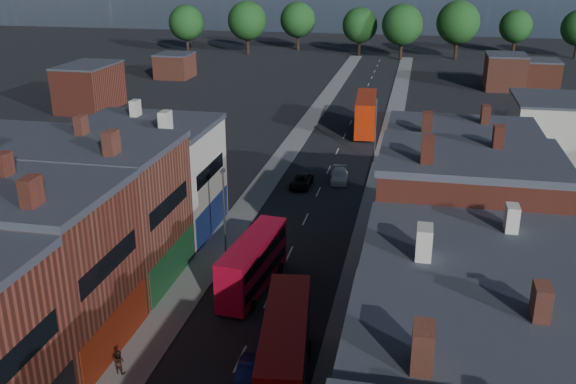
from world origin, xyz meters
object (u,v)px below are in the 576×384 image
at_px(car_3, 339,176).
at_px(ped_1, 119,362).
at_px(bus_2, 366,113).
at_px(bus_1, 285,352).
at_px(bus_0, 253,263).
at_px(car_2, 301,181).
at_px(car_1, 249,376).

xyz_separation_m(car_3, ped_1, (-8.74, -39.15, 0.24)).
bearing_deg(bus_2, bus_1, -93.07).
xyz_separation_m(bus_2, ped_1, (-9.68, -61.64, -2.00)).
xyz_separation_m(bus_0, bus_2, (4.24, 49.31, 0.62)).
xyz_separation_m(bus_0, car_2, (-0.68, 24.09, -1.65)).
bearing_deg(ped_1, car_3, -92.80).
distance_m(bus_0, car_2, 24.16).
relative_size(car_3, ped_1, 2.94).
distance_m(car_3, ped_1, 40.12).
distance_m(bus_1, car_3, 38.53).
xyz_separation_m(bus_1, bus_2, (-0.76, 60.93, 0.30)).
xyz_separation_m(car_2, ped_1, (-4.77, -36.42, 0.26)).
distance_m(bus_0, bus_2, 49.50).
relative_size(bus_1, bus_2, 0.90).
bearing_deg(car_3, car_1, -96.01).
bearing_deg(ped_1, bus_0, -104.07).
bearing_deg(bus_1, bus_0, 105.49).
bearing_deg(car_3, bus_2, 82.34).
xyz_separation_m(bus_0, bus_1, (5.00, -11.61, 0.31)).
bearing_deg(ped_1, car_1, -166.18).
xyz_separation_m(bus_2, car_1, (-1.46, -61.05, -2.23)).
distance_m(bus_2, car_1, 61.11).
height_order(car_2, ped_1, ped_1).
height_order(bus_0, ped_1, bus_0).
distance_m(bus_1, bus_2, 60.93).
relative_size(bus_1, ped_1, 7.21).
relative_size(bus_0, car_3, 2.15).
bearing_deg(bus_1, car_1, 175.50).
distance_m(bus_0, ped_1, 13.54).
bearing_deg(bus_1, bus_2, 82.91).
bearing_deg(car_3, ped_1, -107.82).
bearing_deg(car_3, car_2, -150.62).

